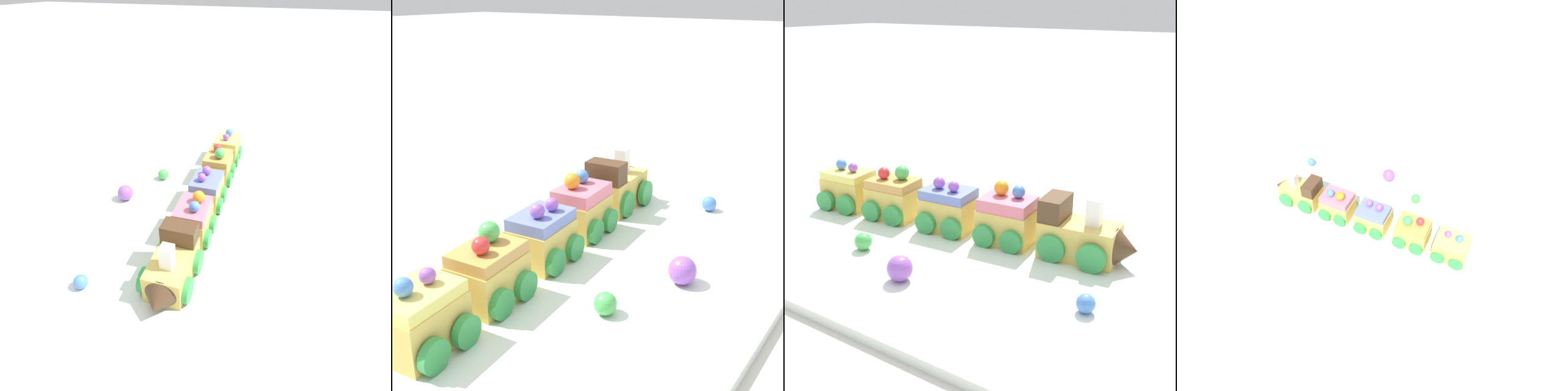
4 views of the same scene
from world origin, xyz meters
The scene contains 10 objects.
ground_plane centered at (0.00, 0.00, 0.00)m, with size 10.00×10.00×0.00m, color beige.
display_board centered at (0.00, 0.00, 0.01)m, with size 0.83×0.47×0.01m, color silver.
cake_train_locomotive centered at (0.17, 0.03, 0.04)m, with size 0.12×0.07×0.08m.
cake_car_strawberry centered at (0.06, 0.02, 0.04)m, with size 0.07×0.07×0.08m.
cake_car_blueberry centered at (-0.02, 0.01, 0.04)m, with size 0.07×0.07×0.07m.
cake_car_caramel centered at (-0.11, 0.01, 0.04)m, with size 0.07×0.07×0.08m.
cake_car_lemon centered at (-0.20, 0.00, 0.04)m, with size 0.07×0.07×0.07m.
gumball_green centered at (-0.07, -0.10, 0.02)m, with size 0.02×0.02×0.02m, color #4CBC56.
gumball_purple centered at (0.02, -0.13, 0.03)m, with size 0.03×0.03×0.03m, color #9956C6.
gumball_blue centered at (0.22, -0.08, 0.02)m, with size 0.02×0.02×0.02m, color #4C84E0.
Camera 4 is at (-0.29, 0.48, 0.68)m, focal length 35.00 mm.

